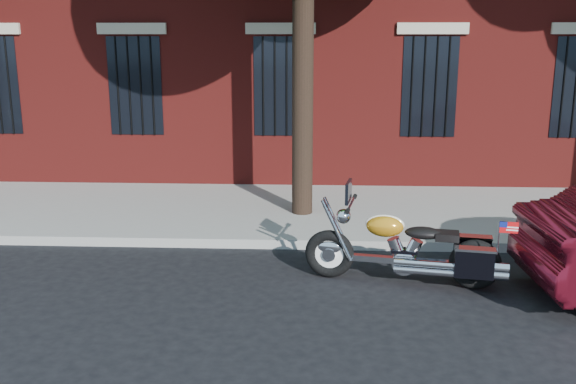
{
  "coord_description": "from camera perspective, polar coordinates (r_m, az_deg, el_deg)",
  "views": [
    {
      "loc": [
        0.77,
        -8.09,
        3.22
      ],
      "look_at": [
        0.35,
        0.8,
        1.04
      ],
      "focal_mm": 40.0,
      "sensor_mm": 36.0,
      "label": 1
    }
  ],
  "objects": [
    {
      "name": "curb",
      "position": [
        10.01,
        -1.84,
        -4.54
      ],
      "size": [
        40.0,
        0.16,
        0.15
      ],
      "primitive_type": "cube",
      "color": "gray",
      "rests_on": "ground"
    },
    {
      "name": "sidewalk",
      "position": [
        11.81,
        -1.12,
        -1.68
      ],
      "size": [
        40.0,
        3.6,
        0.15
      ],
      "primitive_type": "cube",
      "color": "gray",
      "rests_on": "ground"
    },
    {
      "name": "ground",
      "position": [
        8.75,
        -2.55,
        -7.85
      ],
      "size": [
        120.0,
        120.0,
        0.0
      ],
      "primitive_type": "plane",
      "color": "black",
      "rests_on": "ground"
    },
    {
      "name": "motorcycle",
      "position": [
        8.61,
        10.9,
        -5.2
      ],
      "size": [
        2.61,
        1.05,
        1.36
      ],
      "rotation": [
        0.0,
        0.0,
        -0.17
      ],
      "color": "black",
      "rests_on": "ground"
    }
  ]
}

